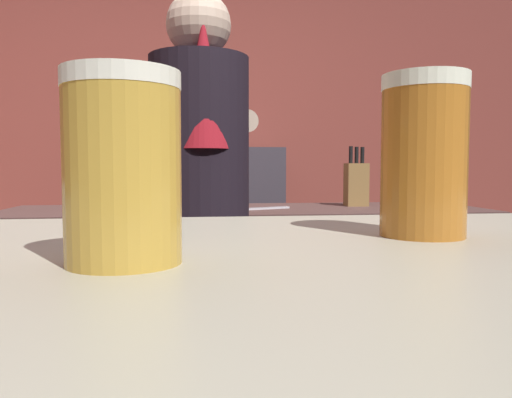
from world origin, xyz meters
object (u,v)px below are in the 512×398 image
at_px(bartender, 200,202).
at_px(pint_glass_near, 424,156).
at_px(mixing_bowl, 131,202).
at_px(knife_block, 356,183).
at_px(chefs_knife, 264,208).
at_px(bottle_hot_sauce, 191,137).
at_px(bottle_vinegar, 219,138).
at_px(pint_glass_far, 123,168).

height_order(bartender, pint_glass_near, bartender).
bearing_deg(bartender, mixing_bowl, 21.31).
height_order(bartender, knife_block, bartender).
distance_m(mixing_bowl, chefs_knife, 0.60).
bearing_deg(knife_block, bartender, -143.95).
bearing_deg(knife_block, mixing_bowl, 179.36).
distance_m(bottle_hot_sauce, bottle_vinegar, 0.19).
bearing_deg(knife_block, bottle_hot_sauce, 124.40).
relative_size(pint_glass_near, pint_glass_far, 1.17).
xyz_separation_m(mixing_bowl, pint_glass_far, (0.25, -1.92, 0.16)).
bearing_deg(chefs_knife, knife_block, -7.08).
height_order(pint_glass_near, bottle_vinegar, bottle_vinegar).
xyz_separation_m(pint_glass_near, bottle_vinegar, (-0.05, 2.91, 0.19)).
xyz_separation_m(mixing_bowl, chefs_knife, (0.58, -0.14, -0.02)).
distance_m(bartender, knife_block, 0.91).
relative_size(knife_block, bottle_vinegar, 1.56).
height_order(knife_block, chefs_knife, knife_block).
relative_size(knife_block, mixing_bowl, 1.50).
bearing_deg(bottle_hot_sauce, knife_block, -55.60).
bearing_deg(chefs_knife, bartender, -147.47).
bearing_deg(bottle_vinegar, knife_block, -61.68).
height_order(knife_block, bottle_vinegar, bottle_vinegar).
relative_size(knife_block, chefs_knife, 1.17).
bearing_deg(bottle_vinegar, bottle_hot_sauce, 168.31).
bearing_deg(chefs_knife, bottle_hot_sauce, 81.62).
height_order(knife_block, bottle_hot_sauce, bottle_hot_sauce).
bearing_deg(bottle_hot_sauce, pint_glass_near, -85.35).
bearing_deg(chefs_knife, pint_glass_far, -123.53).
bearing_deg(bottle_vinegar, chefs_knife, -83.49).
relative_size(mixing_bowl, pint_glass_far, 1.52).
bearing_deg(chefs_knife, mixing_bowl, 143.72).
height_order(mixing_bowl, chefs_knife, mixing_bowl).
distance_m(pint_glass_far, bottle_vinegar, 3.02).
height_order(knife_block, pint_glass_far, knife_block).
relative_size(mixing_bowl, bottle_hot_sauce, 1.01).
bearing_deg(pint_glass_far, chefs_knife, 79.33).
relative_size(bartender, bottle_hot_sauce, 9.06).
bearing_deg(chefs_knife, pint_glass_near, -115.80).
bearing_deg(pint_glass_far, bottle_hot_sauce, 89.83).
bearing_deg(bartender, knife_block, -61.84).
height_order(chefs_knife, bottle_vinegar, bottle_vinegar).
bearing_deg(mixing_bowl, knife_block, -0.64).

